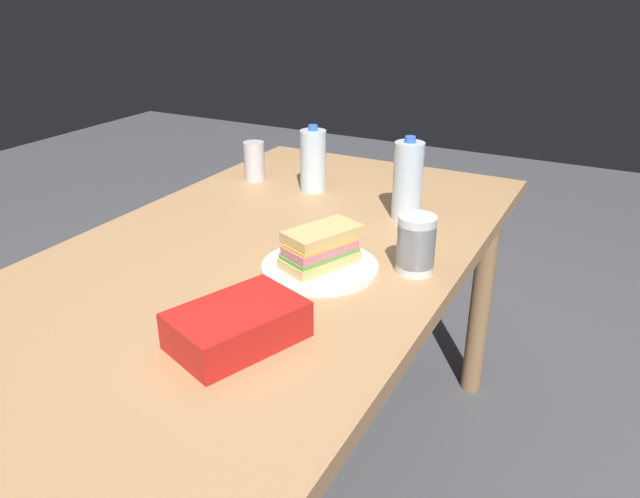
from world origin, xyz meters
The scene contains 8 objects.
dining_table centered at (0.00, 0.00, 0.69)m, with size 1.83×0.92×0.78m.
paper_plate centered at (0.05, -0.17, 0.78)m, with size 0.26×0.26×0.01m, color white.
sandwich centered at (0.06, -0.17, 0.83)m, with size 0.21×0.15×0.08m.
chip_bag centered at (-0.28, -0.18, 0.81)m, with size 0.23×0.15×0.07m, color red.
water_bottle_tall centered at (0.52, 0.10, 0.87)m, with size 0.08×0.08×0.20m.
plastic_cup_stack centered at (0.14, -0.36, 0.84)m, with size 0.08×0.08×0.13m.
water_bottle_spare centered at (0.44, -0.23, 0.88)m, with size 0.08×0.08×0.22m.
soda_can_silver centered at (0.53, 0.31, 0.84)m, with size 0.07×0.07×0.12m, color silver.
Camera 1 is at (-1.03, -0.74, 1.38)m, focal length 34.27 mm.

